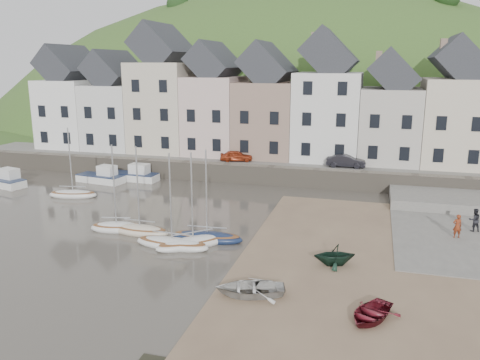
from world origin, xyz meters
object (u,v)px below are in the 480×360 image
(car_right, at_px, (346,161))
(person_dark, at_px, (474,220))
(rowboat_red, at_px, (371,313))
(rowboat_green, at_px, (335,255))
(rowboat_white, at_px, (250,288))
(car_left, at_px, (236,156))
(sailboat_0, at_px, (73,194))
(person_red, at_px, (457,226))

(car_right, bearing_deg, person_dark, -142.70)
(rowboat_red, bearing_deg, rowboat_green, 136.03)
(rowboat_white, xyz_separation_m, car_left, (-8.01, 25.43, 1.74))
(rowboat_green, relative_size, person_dark, 1.47)
(sailboat_0, xyz_separation_m, car_right, (22.68, 11.57, 1.95))
(rowboat_green, distance_m, rowboat_red, 6.17)
(sailboat_0, height_order, rowboat_green, sailboat_0)
(rowboat_white, xyz_separation_m, person_dark, (12.57, 13.24, 0.51))
(rowboat_red, xyz_separation_m, person_dark, (6.67, 14.11, 0.57))
(rowboat_white, height_order, car_right, car_right)
(rowboat_white, bearing_deg, rowboat_green, 126.74)
(car_left, bearing_deg, car_right, -104.19)
(rowboat_red, distance_m, person_red, 13.51)
(sailboat_0, height_order, car_right, sailboat_0)
(sailboat_0, xyz_separation_m, rowboat_red, (25.52, -14.72, 0.10))
(rowboat_green, xyz_separation_m, car_left, (-11.79, 20.51, 1.48))
(rowboat_green, height_order, person_dark, person_dark)
(car_left, bearing_deg, person_red, -140.00)
(person_red, distance_m, person_dark, 2.17)
(rowboat_green, bearing_deg, rowboat_white, -56.96)
(rowboat_white, height_order, rowboat_red, rowboat_white)
(person_dark, height_order, car_right, car_right)
(rowboat_green, xyz_separation_m, rowboat_red, (2.13, -5.78, -0.33))
(rowboat_red, height_order, car_left, car_left)
(sailboat_0, distance_m, car_left, 16.50)
(person_dark, bearing_deg, sailboat_0, -18.24)
(sailboat_0, distance_m, car_right, 25.53)
(rowboat_red, xyz_separation_m, person_red, (5.33, 12.40, 0.56))
(rowboat_red, bearing_deg, car_left, 143.69)
(rowboat_white, distance_m, car_right, 25.67)
(rowboat_white, bearing_deg, person_dark, 120.76)
(sailboat_0, bearing_deg, car_right, 27.03)
(sailboat_0, bearing_deg, person_red, -4.30)
(rowboat_white, distance_m, rowboat_green, 6.20)
(sailboat_0, xyz_separation_m, person_red, (30.86, -2.32, 0.66))
(car_right, bearing_deg, sailboat_0, 116.33)
(rowboat_red, xyz_separation_m, car_left, (-13.92, 26.29, 1.80))
(rowboat_white, height_order, car_left, car_left)
(sailboat_0, bearing_deg, person_dark, -1.09)
(sailboat_0, height_order, person_dark, sailboat_0)
(rowboat_red, bearing_deg, person_dark, 90.50)
(rowboat_white, xyz_separation_m, car_right, (3.06, 25.43, 1.79))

